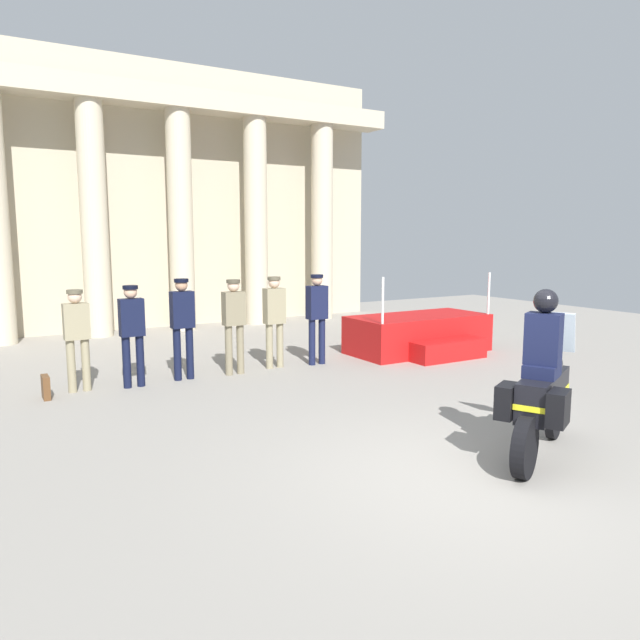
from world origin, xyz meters
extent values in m
plane|color=gray|center=(0.00, 0.00, 0.00)|extent=(28.13, 28.13, 0.00)
cube|color=#B6AB91|center=(-0.54, 11.98, 3.50)|extent=(14.52, 0.30, 7.01)
cylinder|color=beige|center=(-1.61, 11.07, 2.82)|extent=(0.63, 0.63, 5.64)
cylinder|color=beige|center=(0.53, 11.07, 2.82)|extent=(0.63, 0.63, 5.64)
cylinder|color=beige|center=(2.66, 11.07, 2.82)|extent=(0.63, 0.63, 5.64)
cylinder|color=beige|center=(4.80, 11.07, 2.82)|extent=(0.63, 0.63, 5.64)
cube|color=#BEB297|center=(-0.54, 11.07, 5.89)|extent=(14.52, 0.83, 0.50)
cube|color=#B71414|center=(3.85, 5.48, 0.40)|extent=(2.98, 1.40, 0.79)
cube|color=#B71414|center=(3.85, 4.53, 0.20)|extent=(1.64, 0.50, 0.40)
cylinder|color=silver|center=(2.44, 4.86, 1.24)|extent=(0.05, 0.05, 0.90)
cylinder|color=silver|center=(5.26, 4.86, 1.24)|extent=(0.05, 0.05, 0.90)
cylinder|color=gray|center=(-3.04, 5.69, 0.42)|extent=(0.13, 0.13, 0.85)
cylinder|color=gray|center=(-2.82, 5.69, 0.42)|extent=(0.13, 0.13, 0.85)
cube|color=gray|center=(-2.93, 5.69, 1.13)|extent=(0.38, 0.22, 0.57)
sphere|color=beige|center=(-2.93, 5.69, 1.52)|extent=(0.21, 0.21, 0.21)
cylinder|color=brown|center=(-2.93, 5.69, 1.60)|extent=(0.24, 0.24, 0.06)
cylinder|color=black|center=(-2.22, 5.53, 0.43)|extent=(0.13, 0.13, 0.85)
cylinder|color=black|center=(-2.00, 5.53, 0.43)|extent=(0.13, 0.13, 0.85)
cube|color=black|center=(-2.11, 5.53, 1.16)|extent=(0.38, 0.22, 0.61)
sphere|color=tan|center=(-2.11, 5.53, 1.56)|extent=(0.21, 0.21, 0.21)
cylinder|color=black|center=(-2.11, 5.53, 1.64)|extent=(0.24, 0.24, 0.06)
cylinder|color=black|center=(-1.35, 5.62, 0.45)|extent=(0.13, 0.13, 0.91)
cylinder|color=black|center=(-1.13, 5.62, 0.45)|extent=(0.13, 0.13, 0.91)
cube|color=black|center=(-1.24, 5.62, 1.22)|extent=(0.38, 0.22, 0.62)
sphere|color=tan|center=(-1.24, 5.62, 1.64)|extent=(0.21, 0.21, 0.21)
cylinder|color=black|center=(-1.24, 5.62, 1.71)|extent=(0.24, 0.24, 0.06)
cylinder|color=#7A7056|center=(-0.44, 5.53, 0.45)|extent=(0.13, 0.13, 0.89)
cylinder|color=#7A7056|center=(-0.22, 5.53, 0.45)|extent=(0.13, 0.13, 0.89)
cube|color=#7A7056|center=(-0.33, 5.53, 1.19)|extent=(0.38, 0.22, 0.59)
sphere|color=beige|center=(-0.33, 5.53, 1.59)|extent=(0.21, 0.21, 0.21)
cylinder|color=#494334|center=(-0.33, 5.53, 1.67)|extent=(0.24, 0.24, 0.06)
cylinder|color=gray|center=(0.41, 5.65, 0.42)|extent=(0.13, 0.13, 0.84)
cylinder|color=gray|center=(0.63, 5.65, 0.42)|extent=(0.13, 0.13, 0.84)
cube|color=gray|center=(0.52, 5.65, 1.17)|extent=(0.38, 0.22, 0.66)
sphere|color=beige|center=(0.52, 5.65, 1.61)|extent=(0.21, 0.21, 0.21)
cylinder|color=brown|center=(0.52, 5.65, 1.69)|extent=(0.24, 0.24, 0.06)
cylinder|color=#141938|center=(1.25, 5.51, 0.44)|extent=(0.13, 0.13, 0.89)
cylinder|color=#141938|center=(1.47, 5.51, 0.44)|extent=(0.13, 0.13, 0.89)
cube|color=#141938|center=(1.36, 5.51, 1.20)|extent=(0.38, 0.22, 0.64)
sphere|color=tan|center=(1.36, 5.51, 1.63)|extent=(0.21, 0.21, 0.21)
cylinder|color=black|center=(1.36, 5.51, 1.71)|extent=(0.24, 0.24, 0.06)
cylinder|color=black|center=(1.71, 0.35, 0.32)|extent=(0.62, 0.38, 0.64)
cylinder|color=black|center=(0.41, -0.30, 0.32)|extent=(0.63, 0.41, 0.64)
cube|color=black|center=(1.06, 0.02, 0.72)|extent=(1.25, 0.84, 0.44)
ellipsoid|color=black|center=(1.19, 0.09, 1.04)|extent=(0.61, 0.52, 0.26)
cube|color=yellow|center=(1.06, 0.02, 0.70)|extent=(1.27, 0.86, 0.06)
cube|color=silver|center=(1.59, 0.29, 1.34)|extent=(0.32, 0.43, 0.47)
cube|color=black|center=(0.49, 0.03, 0.72)|extent=(0.40, 0.32, 0.36)
cube|color=black|center=(0.73, -0.43, 0.72)|extent=(0.40, 0.32, 0.36)
cube|color=#141938|center=(0.95, -0.03, 1.01)|extent=(0.51, 0.48, 0.14)
cube|color=#141938|center=(0.95, -0.03, 1.36)|extent=(0.39, 0.44, 0.56)
sphere|color=black|center=(0.97, -0.02, 1.77)|extent=(0.26, 0.26, 0.26)
cube|color=brown|center=(-3.45, 5.48, 0.18)|extent=(0.10, 0.32, 0.36)
camera|label=1|loc=(-4.39, -4.28, 2.46)|focal=33.60mm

